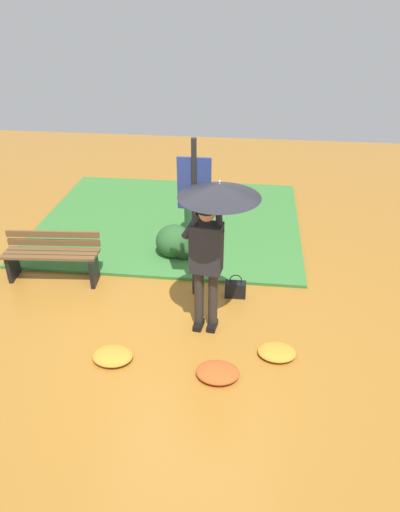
% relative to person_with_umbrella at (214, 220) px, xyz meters
% --- Properties ---
extents(ground_plane, '(18.00, 18.00, 0.00)m').
position_rel_person_with_umbrella_xyz_m(ground_plane, '(-0.27, -0.25, -1.55)').
color(ground_plane, '#9E6623').
extents(grass_verge, '(4.80, 4.00, 0.05)m').
position_rel_person_with_umbrella_xyz_m(grass_verge, '(-1.08, 3.03, -1.53)').
color(grass_verge, '#387533').
rests_on(grass_verge, ground_plane).
extents(person_with_umbrella, '(0.96, 0.96, 2.04)m').
position_rel_person_with_umbrella_xyz_m(person_with_umbrella, '(0.00, 0.00, 0.00)').
color(person_with_umbrella, '#2D2823').
rests_on(person_with_umbrella, ground_plane).
extents(info_sign_post, '(0.44, 0.07, 2.30)m').
position_rel_person_with_umbrella_xyz_m(info_sign_post, '(-0.32, 0.73, -0.11)').
color(info_sign_post, black).
rests_on(info_sign_post, ground_plane).
extents(handbag, '(0.30, 0.14, 0.37)m').
position_rel_person_with_umbrella_xyz_m(handbag, '(0.27, 0.71, -1.42)').
color(handbag, black).
rests_on(handbag, ground_plane).
extents(park_bench, '(1.40, 0.47, 0.75)m').
position_rel_person_with_umbrella_xyz_m(park_bench, '(-2.49, 0.86, -1.15)').
color(park_bench, black).
rests_on(park_bench, ground_plane).
extents(trash_bin, '(0.42, 0.42, 0.83)m').
position_rel_person_with_umbrella_xyz_m(trash_bin, '(-0.53, 2.50, -1.13)').
color(trash_bin, '#2D5138').
rests_on(trash_bin, ground_plane).
extents(shrub_cluster, '(0.66, 0.60, 0.54)m').
position_rel_person_with_umbrella_xyz_m(shrub_cluster, '(-0.76, 1.76, -1.30)').
color(shrub_cluster, '#285628').
rests_on(shrub_cluster, ground_plane).
extents(leaf_pile_near_person, '(0.49, 0.39, 0.11)m').
position_rel_person_with_umbrella_xyz_m(leaf_pile_near_person, '(-1.12, -0.78, -1.50)').
color(leaf_pile_near_person, '#C68428').
rests_on(leaf_pile_near_person, ground_plane).
extents(leaf_pile_by_bench, '(0.50, 0.40, 0.11)m').
position_rel_person_with_umbrella_xyz_m(leaf_pile_by_bench, '(0.16, -0.91, -1.50)').
color(leaf_pile_by_bench, '#B74C1E').
rests_on(leaf_pile_by_bench, ground_plane).
extents(leaf_pile_far_path, '(0.47, 0.37, 0.10)m').
position_rel_person_with_umbrella_xyz_m(leaf_pile_far_path, '(0.84, -0.48, -1.50)').
color(leaf_pile_far_path, '#C68428').
rests_on(leaf_pile_far_path, ground_plane).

